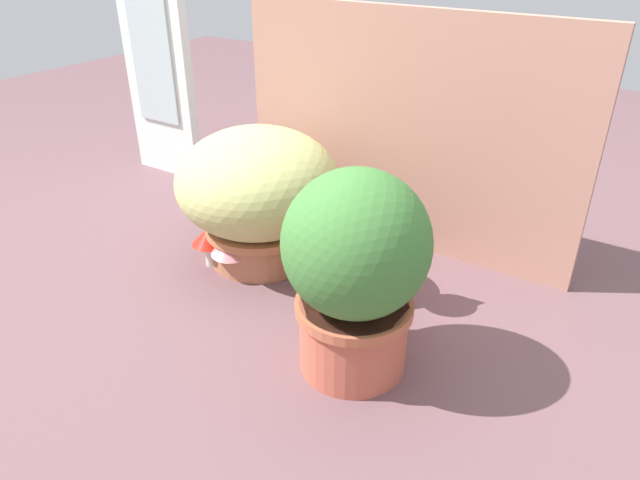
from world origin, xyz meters
name	(u,v)px	position (x,y,z in m)	size (l,w,h in m)	color
ground_plane	(269,298)	(0.00, 0.00, 0.00)	(6.00, 6.00, 0.00)	brown
cardboard_backdrop	(403,134)	(0.14, 0.50, 0.36)	(1.09, 0.03, 0.72)	tan
window_panel_white	(156,52)	(-0.91, 0.52, 0.48)	(0.32, 0.05, 0.96)	white
grass_planter	(258,191)	(-0.16, 0.17, 0.22)	(0.48, 0.48, 0.41)	#AD6A4A
leafy_planter	(355,269)	(0.33, -0.10, 0.26)	(0.32, 0.32, 0.49)	#BD5C46
cat	(361,250)	(0.18, 0.19, 0.12)	(0.34, 0.30, 0.32)	gray
mushroom_ornament_pink	(231,247)	(-0.17, 0.04, 0.09)	(0.12, 0.12, 0.13)	silver
mushroom_ornament_red	(210,238)	(-0.26, 0.05, 0.09)	(0.11, 0.11, 0.13)	silver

